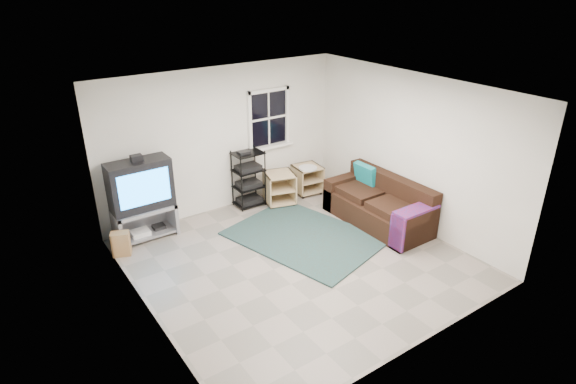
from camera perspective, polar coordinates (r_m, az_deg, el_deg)
room at (r=9.04m, az=-2.29°, el=8.27°), size 4.60×4.62×4.60m
tv_unit at (r=8.06m, az=-17.02°, el=-0.14°), size 0.98×0.49×1.45m
av_rack at (r=8.95m, az=-4.67°, el=1.19°), size 0.54×0.39×1.09m
side_table_left at (r=9.08m, az=-1.09°, el=0.64°), size 0.65×0.65×0.62m
side_table_right at (r=9.53m, az=2.21°, el=1.80°), size 0.57×0.57×0.58m
sofa at (r=8.51m, az=10.78°, el=-1.65°), size 0.87×1.97×0.90m
shag_rug at (r=8.03m, az=1.93°, el=-5.33°), size 2.26×2.72×0.03m
paper_bag at (r=7.91m, az=-19.19°, el=-5.81°), size 0.32×0.27×0.39m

